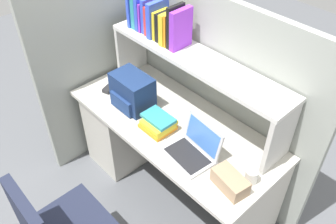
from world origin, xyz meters
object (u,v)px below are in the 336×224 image
backpack (132,92)px  tissue_box (230,182)px  computer_mouse (109,89)px  laptop (194,149)px  paper_cup (251,176)px

backpack → tissue_box: bearing=-3.5°
tissue_box → computer_mouse: bearing=-172.2°
laptop → paper_cup: bearing=13.4°
tissue_box → laptop: bearing=-176.6°
computer_mouse → paper_cup: paper_cup is taller
backpack → computer_mouse: size_ratio=2.88×
backpack → tissue_box: backpack is taller
laptop → computer_mouse: bearing=179.9°
backpack → paper_cup: backpack is taller
tissue_box → backpack: bearing=-174.0°
backpack → tissue_box: size_ratio=1.36×
computer_mouse → tissue_box: 1.24m
computer_mouse → tissue_box: tissue_box is taller
laptop → paper_cup: laptop is taller
computer_mouse → paper_cup: bearing=-15.0°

